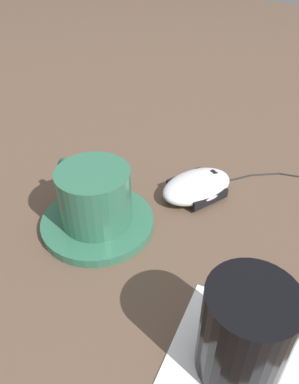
{
  "coord_description": "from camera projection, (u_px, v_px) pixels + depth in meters",
  "views": [
    {
      "loc": [
        -0.1,
        0.28,
        0.33
      ],
      "look_at": [
        0.08,
        -0.07,
        0.03
      ],
      "focal_mm": 35.0,
      "sensor_mm": 36.0,
      "label": 1
    }
  ],
  "objects": [
    {
      "name": "ground_plane",
      "position": [
        181.0,
        262.0,
        0.44
      ],
      "size": [
        3.0,
        3.0,
        0.0
      ],
      "primitive_type": "plane",
      "color": "brown"
    },
    {
      "name": "saucer",
      "position": [
        98.0,
        222.0,
        0.48
      ],
      "size": [
        0.14,
        0.14,
        0.01
      ],
      "primitive_type": "cylinder",
      "color": "#2D664C",
      "rests_on": "ground"
    },
    {
      "name": "coffee_cup",
      "position": [
        94.0,
        195.0,
        0.46
      ],
      "size": [
        0.12,
        0.09,
        0.07
      ],
      "color": "#2D664C",
      "rests_on": "saucer"
    },
    {
      "name": "computer_mouse",
      "position": [
        197.0,
        186.0,
        0.53
      ],
      "size": [
        0.11,
        0.13,
        0.03
      ],
      "color": "silver",
      "rests_on": "ground"
    },
    {
      "name": "napkin_under_glass",
      "position": [
        240.0,
        358.0,
        0.34
      ],
      "size": [
        0.13,
        0.13,
        0.0
      ],
      "primitive_type": "cube",
      "rotation": [
        0.0,
        0.0,
        0.05
      ],
      "color": "white",
      "rests_on": "ground"
    },
    {
      "name": "drinking_glass",
      "position": [
        245.0,
        332.0,
        0.31
      ],
      "size": [
        0.08,
        0.08,
        0.1
      ],
      "primitive_type": "cylinder",
      "color": "black",
      "rests_on": "napkin_under_glass"
    }
  ]
}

